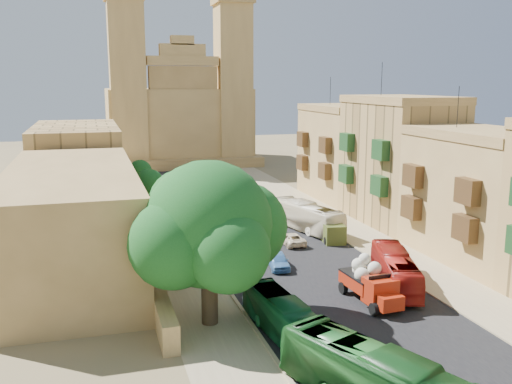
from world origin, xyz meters
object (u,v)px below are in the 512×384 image
red_truck (371,282)px  ficus_tree (210,229)px  bus_green_south (379,382)px  bus_green_north (283,316)px  street_tree_b (162,207)px  bus_cream_east (306,217)px  car_dkblue (184,197)px  car_white_a (223,207)px  car_cream (291,239)px  car_white_b (248,197)px  pedestrian_c (385,253)px  street_tree_a (182,237)px  car_blue_b (175,178)px  pedestrian_a (399,260)px  bus_red_east (395,270)px  church (178,113)px  street_tree_c (149,184)px  olive_pickup (331,231)px  street_tree_d (140,172)px  car_blue_a (278,260)px

red_truck → ficus_tree: bearing=-178.6°
bus_green_south → bus_green_north: 9.32m
street_tree_b → bus_green_south: bearing=-79.4°
bus_cream_east → car_dkblue: (-9.92, 17.80, -0.76)m
car_white_a → car_cream: 15.33m
ficus_tree → car_white_b: ficus_tree is taller
bus_cream_east → pedestrian_c: 12.37m
bus_green_north → car_white_b: 39.04m
street_tree_a → car_blue_b: 46.04m
bus_cream_east → pedestrian_a: bus_cream_east is taller
bus_red_east → pedestrian_a: (2.23, 3.32, -0.41)m
car_cream → bus_green_north: bearing=67.4°
bus_green_south → church: bearing=65.0°
ficus_tree → street_tree_a: (-0.59, 7.99, -2.63)m
bus_green_north → street_tree_c: bearing=92.0°
street_tree_a → street_tree_c: bearing=90.0°
olive_pickup → pedestrian_a: (1.62, -10.12, 0.04)m
bus_cream_east → street_tree_a: bearing=25.4°
street_tree_a → bus_cream_east: (14.92, 12.16, -2.15)m
ficus_tree → car_white_b: 37.59m
street_tree_c → bus_green_north: street_tree_c is taller
street_tree_b → car_blue_b: bearing=79.8°
street_tree_b → bus_green_north: (4.42, -23.00, -2.19)m
olive_pickup → bus_green_south: 29.86m
pedestrian_a → pedestrian_c: 2.20m
car_white_a → car_dkblue: (-3.47, 7.36, 0.06)m
bus_green_south → car_blue_b: size_ratio=3.29×
church → street_tree_b: church is taller
street_tree_b → bus_green_north: bearing=-79.1°
street_tree_d → pedestrian_c: street_tree_d is taller
street_tree_b → bus_red_east: 23.27m
car_white_a → pedestrian_a: bearing=-50.6°
street_tree_a → street_tree_c: (0.00, 24.00, -0.01)m
ficus_tree → car_blue_b: bearing=84.2°
church → pedestrian_c: 67.52m
street_tree_b → car_blue_a: 13.81m
church → car_blue_b: size_ratio=10.71×
car_blue_a → car_cream: size_ratio=0.96×
street_tree_b → bus_cream_east: street_tree_b is taller
car_dkblue → pedestrian_a: (12.50, -32.08, 0.22)m
bus_cream_east → car_cream: bus_cream_east is taller
church → car_white_b: (2.79, -39.49, -8.82)m
street_tree_c → car_white_a: bearing=-9.4°
church → pedestrian_c: (7.50, -66.54, -8.68)m
street_tree_b → car_white_b: 19.99m
ficus_tree → pedestrian_c: bearing=25.5°
church → bus_cream_east: church is taller
ficus_tree → car_dkblue: 38.61m
pedestrian_a → street_tree_b: bearing=-62.5°
bus_green_south → car_blue_a: bus_green_south is taller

